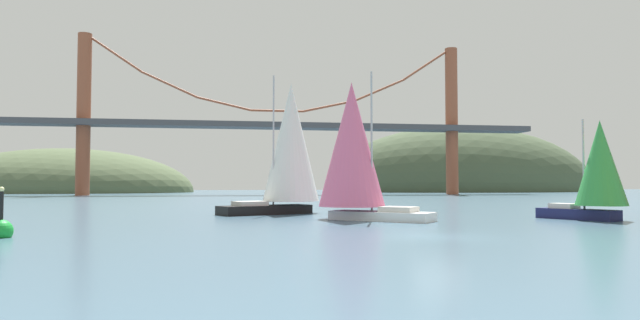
{
  "coord_description": "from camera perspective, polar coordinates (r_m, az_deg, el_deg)",
  "views": [
    {
      "loc": [
        -9.74,
        -25.12,
        2.56
      ],
      "look_at": [
        0.0,
        35.73,
        5.15
      ],
      "focal_mm": 30.88,
      "sensor_mm": 36.0,
      "label": 1
    }
  ],
  "objects": [
    {
      "name": "headland_left",
      "position": [
        166.41,
        -24.91,
        -3.06
      ],
      "size": [
        69.09,
        44.0,
        24.15
      ],
      "primitive_type": "ellipsoid",
      "color": "#4C5B3D",
      "rests_on": "ground_plane"
    },
    {
      "name": "sailboat_green_sail",
      "position": [
        42.13,
        26.84,
        -0.75
      ],
      "size": [
        4.85,
        6.68,
        7.04
      ],
      "color": "#191E4C",
      "rests_on": "ground_plane"
    },
    {
      "name": "headland_right",
      "position": [
        174.67,
        14.46,
        -3.17
      ],
      "size": [
        85.87,
        44.0,
        40.28
      ],
      "primitive_type": "ellipsoid",
      "color": "#425138",
      "rests_on": "ground_plane"
    },
    {
      "name": "ground_plane",
      "position": [
        27.06,
        12.16,
        -7.79
      ],
      "size": [
        360.0,
        360.0,
        0.0
      ],
      "primitive_type": "plane",
      "color": "#426075"
    },
    {
      "name": "sailboat_white_mainsail",
      "position": [
        46.72,
        -3.2,
        1.46
      ],
      "size": [
        9.45,
        7.02,
        11.56
      ],
      "color": "black",
      "rests_on": "ground_plane"
    },
    {
      "name": "channel_buoy",
      "position": [
        30.08,
        -30.19,
        -6.26
      ],
      "size": [
        1.1,
        1.1,
        2.64
      ],
      "color": "green",
      "rests_on": "ground_plane"
    },
    {
      "name": "sailboat_pink_spinnaker",
      "position": [
        38.91,
        3.48,
        1.27
      ],
      "size": [
        8.48,
        8.02,
        10.33
      ],
      "color": "white",
      "rests_on": "ground_plane"
    },
    {
      "name": "suspension_bridge",
      "position": [
        121.25,
        -4.44,
        3.94
      ],
      "size": [
        116.67,
        6.0,
        34.04
      ],
      "color": "brown",
      "rests_on": "ground_plane"
    }
  ]
}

